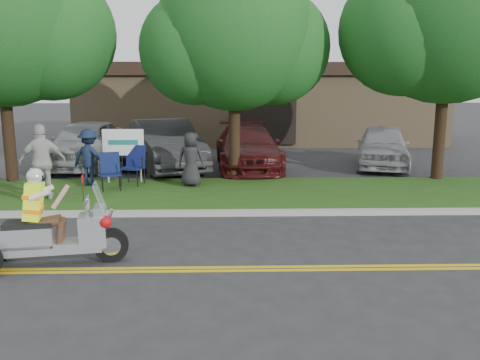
{
  "coord_description": "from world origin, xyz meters",
  "views": [
    {
      "loc": [
        0.26,
        -8.86,
        3.27
      ],
      "look_at": [
        0.54,
        2.0,
        1.08
      ],
      "focal_mm": 38.0,
      "sensor_mm": 36.0,
      "label": 1
    }
  ],
  "objects_px": {
    "lawn_chair_b": "(110,169)",
    "trike_scooter": "(42,232)",
    "parked_car_right": "(248,147)",
    "parked_car_far_right": "(383,146)",
    "parked_car_far_left": "(86,143)",
    "lawn_chair_a": "(134,162)",
    "spectator_adult_right": "(43,162)",
    "parked_car_mid": "(155,147)",
    "parked_car_left": "(164,145)"
  },
  "relations": [
    {
      "from": "spectator_adult_right",
      "to": "parked_car_left",
      "type": "bearing_deg",
      "value": -131.52
    },
    {
      "from": "parked_car_far_left",
      "to": "parked_car_far_right",
      "type": "relative_size",
      "value": 1.13
    },
    {
      "from": "parked_car_left",
      "to": "parked_car_far_right",
      "type": "xyz_separation_m",
      "value": [
        8.08,
        0.38,
        -0.11
      ]
    },
    {
      "from": "lawn_chair_b",
      "to": "parked_car_left",
      "type": "distance_m",
      "value": 3.98
    },
    {
      "from": "trike_scooter",
      "to": "parked_car_right",
      "type": "height_order",
      "value": "trike_scooter"
    },
    {
      "from": "spectator_adult_right",
      "to": "parked_car_far_right",
      "type": "height_order",
      "value": "spectator_adult_right"
    },
    {
      "from": "parked_car_left",
      "to": "parked_car_right",
      "type": "bearing_deg",
      "value": -18.71
    },
    {
      "from": "lawn_chair_a",
      "to": "lawn_chair_b",
      "type": "height_order",
      "value": "lawn_chair_a"
    },
    {
      "from": "spectator_adult_right",
      "to": "parked_car_right",
      "type": "height_order",
      "value": "spectator_adult_right"
    },
    {
      "from": "trike_scooter",
      "to": "lawn_chair_a",
      "type": "distance_m",
      "value": 6.65
    },
    {
      "from": "trike_scooter",
      "to": "spectator_adult_right",
      "type": "bearing_deg",
      "value": 99.16
    },
    {
      "from": "spectator_adult_right",
      "to": "parked_car_far_left",
      "type": "relative_size",
      "value": 0.39
    },
    {
      "from": "lawn_chair_b",
      "to": "spectator_adult_right",
      "type": "height_order",
      "value": "spectator_adult_right"
    },
    {
      "from": "lawn_chair_a",
      "to": "lawn_chair_b",
      "type": "distance_m",
      "value": 0.95
    },
    {
      "from": "trike_scooter",
      "to": "parked_car_far_left",
      "type": "bearing_deg",
      "value": 91.34
    },
    {
      "from": "trike_scooter",
      "to": "parked_car_far_left",
      "type": "distance_m",
      "value": 10.51
    },
    {
      "from": "lawn_chair_b",
      "to": "parked_car_far_right",
      "type": "relative_size",
      "value": 0.23
    },
    {
      "from": "parked_car_far_left",
      "to": "parked_car_right",
      "type": "xyz_separation_m",
      "value": [
        6.01,
        -0.54,
        -0.09
      ]
    },
    {
      "from": "lawn_chair_a",
      "to": "parked_car_far_right",
      "type": "height_order",
      "value": "parked_car_far_right"
    },
    {
      "from": "trike_scooter",
      "to": "parked_car_right",
      "type": "xyz_separation_m",
      "value": [
        4.0,
        9.77,
        0.17
      ]
    },
    {
      "from": "parked_car_mid",
      "to": "lawn_chair_b",
      "type": "bearing_deg",
      "value": -87.79
    },
    {
      "from": "lawn_chair_a",
      "to": "parked_car_right",
      "type": "relative_size",
      "value": 0.21
    },
    {
      "from": "lawn_chair_a",
      "to": "parked_car_far_left",
      "type": "distance_m",
      "value": 4.42
    },
    {
      "from": "lawn_chair_b",
      "to": "parked_car_right",
      "type": "height_order",
      "value": "parked_car_right"
    },
    {
      "from": "lawn_chair_b",
      "to": "parked_car_left",
      "type": "bearing_deg",
      "value": 57.93
    },
    {
      "from": "trike_scooter",
      "to": "lawn_chair_b",
      "type": "height_order",
      "value": "trike_scooter"
    },
    {
      "from": "lawn_chair_b",
      "to": "parked_car_far_right",
      "type": "distance_m",
      "value": 10.1
    },
    {
      "from": "trike_scooter",
      "to": "parked_car_far_right",
      "type": "xyz_separation_m",
      "value": [
        9.07,
        10.07,
        0.17
      ]
    },
    {
      "from": "lawn_chair_b",
      "to": "parked_car_mid",
      "type": "xyz_separation_m",
      "value": [
        0.61,
        5.01,
        -0.05
      ]
    },
    {
      "from": "lawn_chair_a",
      "to": "parked_car_far_right",
      "type": "xyz_separation_m",
      "value": [
        8.63,
        3.44,
        0.02
      ]
    },
    {
      "from": "lawn_chair_a",
      "to": "lawn_chair_b",
      "type": "bearing_deg",
      "value": -110.6
    },
    {
      "from": "trike_scooter",
      "to": "spectator_adult_right",
      "type": "distance_m",
      "value": 5.03
    },
    {
      "from": "lawn_chair_a",
      "to": "parked_car_mid",
      "type": "xyz_separation_m",
      "value": [
        0.05,
        4.24,
        -0.11
      ]
    },
    {
      "from": "lawn_chair_b",
      "to": "trike_scooter",
      "type": "bearing_deg",
      "value": -104.77
    },
    {
      "from": "parked_car_mid",
      "to": "parked_car_far_right",
      "type": "distance_m",
      "value": 8.62
    },
    {
      "from": "parked_car_right",
      "to": "parked_car_far_right",
      "type": "xyz_separation_m",
      "value": [
        5.07,
        0.3,
        -0.01
      ]
    },
    {
      "from": "parked_car_right",
      "to": "spectator_adult_right",
      "type": "bearing_deg",
      "value": -140.91
    },
    {
      "from": "spectator_adult_right",
      "to": "parked_car_mid",
      "type": "xyz_separation_m",
      "value": [
        2.11,
        6.14,
        -0.45
      ]
    },
    {
      "from": "trike_scooter",
      "to": "parked_car_mid",
      "type": "distance_m",
      "value": 10.89
    },
    {
      "from": "lawn_chair_b",
      "to": "parked_car_left",
      "type": "xyz_separation_m",
      "value": [
        1.11,
        3.82,
        0.19
      ]
    },
    {
      "from": "parked_car_left",
      "to": "parked_car_mid",
      "type": "relative_size",
      "value": 1.15
    },
    {
      "from": "parked_car_right",
      "to": "parked_car_far_right",
      "type": "height_order",
      "value": "parked_car_right"
    },
    {
      "from": "parked_car_far_right",
      "to": "spectator_adult_right",
      "type": "bearing_deg",
      "value": -137.99
    },
    {
      "from": "parked_car_mid",
      "to": "parked_car_far_right",
      "type": "relative_size",
      "value": 1.02
    },
    {
      "from": "trike_scooter",
      "to": "parked_car_right",
      "type": "bearing_deg",
      "value": 58.04
    },
    {
      "from": "spectator_adult_right",
      "to": "trike_scooter",
      "type": "bearing_deg",
      "value": 95.1
    },
    {
      "from": "lawn_chair_b",
      "to": "parked_car_mid",
      "type": "distance_m",
      "value": 5.04
    },
    {
      "from": "lawn_chair_a",
      "to": "parked_car_right",
      "type": "xyz_separation_m",
      "value": [
        3.57,
        3.14,
        0.03
      ]
    },
    {
      "from": "parked_car_far_left",
      "to": "lawn_chair_a",
      "type": "bearing_deg",
      "value": -51.38
    },
    {
      "from": "lawn_chair_a",
      "to": "parked_car_mid",
      "type": "distance_m",
      "value": 4.24
    }
  ]
}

